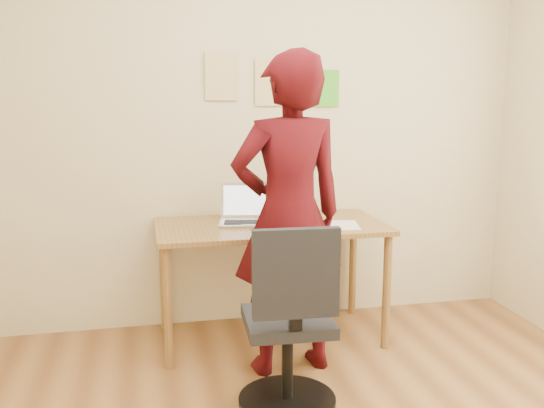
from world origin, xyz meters
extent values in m
cube|color=beige|center=(0.00, 1.77, 1.35)|extent=(3.50, 0.04, 2.70)
cube|color=olive|center=(-0.03, 1.38, 0.72)|extent=(1.40, 0.70, 0.03)
cylinder|color=olive|center=(-0.68, 1.08, 0.35)|extent=(0.05, 0.05, 0.71)
cylinder|color=olive|center=(0.62, 1.08, 0.35)|extent=(0.05, 0.05, 0.71)
cylinder|color=olive|center=(-0.68, 1.68, 0.35)|extent=(0.05, 0.05, 0.71)
cylinder|color=olive|center=(0.62, 1.68, 0.35)|extent=(0.05, 0.05, 0.71)
cube|color=#B0B0B7|center=(-0.18, 1.41, 0.75)|extent=(0.36, 0.29, 0.01)
cube|color=black|center=(-0.18, 1.41, 0.76)|extent=(0.29, 0.18, 0.00)
cube|color=#B0B0B7|center=(-0.15, 1.55, 0.86)|extent=(0.33, 0.13, 0.22)
cube|color=white|center=(-0.15, 1.55, 0.86)|extent=(0.29, 0.11, 0.18)
cube|color=white|center=(0.40, 1.27, 0.74)|extent=(0.24, 0.30, 0.00)
cube|color=black|center=(0.24, 1.17, 0.74)|extent=(0.09, 0.12, 0.01)
cube|color=#3F4C59|center=(0.24, 1.17, 0.75)|extent=(0.07, 0.10, 0.00)
cube|color=#D7BD80|center=(-0.27, 1.74, 1.64)|extent=(0.21, 0.00, 0.30)
cube|color=#D7BD80|center=(0.05, 1.74, 1.60)|extent=(0.21, 0.00, 0.30)
cube|color=green|center=(0.42, 1.74, 1.56)|extent=(0.18, 0.00, 0.24)
cube|color=black|center=(-0.12, 0.56, 0.44)|extent=(0.44, 0.44, 0.06)
cube|color=black|center=(-0.13, 0.36, 0.74)|extent=(0.40, 0.07, 0.42)
cube|color=black|center=(-0.13, 0.37, 0.53)|extent=(0.06, 0.04, 0.11)
cylinder|color=black|center=(-0.12, 0.56, 0.21)|extent=(0.06, 0.06, 0.42)
cylinder|color=black|center=(-0.12, 0.56, 0.01)|extent=(0.49, 0.49, 0.03)
imported|color=#3C080C|center=(-0.02, 0.95, 0.88)|extent=(0.69, 0.50, 1.76)
camera|label=1|loc=(-0.79, -2.17, 1.56)|focal=40.00mm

